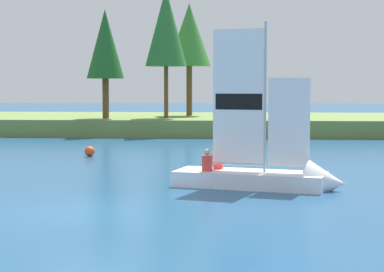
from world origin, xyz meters
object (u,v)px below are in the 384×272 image
object	(u,v)px
shoreline_tree_midright	(189,35)
shoreline_tree_midleft	(105,45)
channel_buoy	(90,151)
sailboat	(277,176)
shoreline_tree_centre	(166,27)

from	to	relation	value
shoreline_tree_midright	shoreline_tree_midleft	bearing A→B (deg)	-138.94
channel_buoy	shoreline_tree_midleft	bearing A→B (deg)	98.05
shoreline_tree_midleft	sailboat	distance (m)	23.62
shoreline_tree_midleft	shoreline_tree_midright	xyz separation A→B (m)	(4.92, 4.28, 0.87)
shoreline_tree_centre	channel_buoy	world-z (taller)	shoreline_tree_centre
shoreline_tree_midright	sailboat	world-z (taller)	shoreline_tree_midright
shoreline_tree_midleft	channel_buoy	size ratio (longest dim) A/B	15.18
shoreline_tree_midleft	sailboat	xyz separation A→B (m)	(9.44, -21.00, -5.24)
sailboat	channel_buoy	size ratio (longest dim) A/B	12.34
sailboat	channel_buoy	xyz separation A→B (m)	(-7.69, 8.60, -0.15)
shoreline_tree_midleft	channel_buoy	distance (m)	13.64
shoreline_tree_centre	shoreline_tree_midright	xyz separation A→B (m)	(1.20, 3.59, -0.24)
shoreline_tree_midright	channel_buoy	world-z (taller)	shoreline_tree_midright
sailboat	channel_buoy	distance (m)	11.54
shoreline_tree_centre	sailboat	bearing A→B (deg)	-75.22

